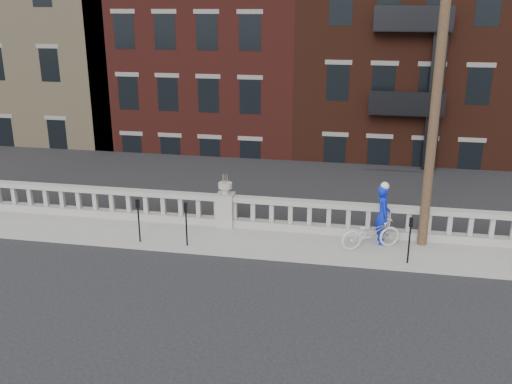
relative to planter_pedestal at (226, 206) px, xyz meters
The scene contains 11 objects.
ground 4.04m from the planter_pedestal, 90.00° to the right, with size 120.00×120.00×0.00m, color black.
sidewalk 1.21m from the planter_pedestal, 90.00° to the right, with size 32.00×2.20×0.15m, color gray.
balustrade 0.19m from the planter_pedestal, ahead, with size 28.00×0.34×1.03m.
planter_pedestal is the anchor object (origin of this frame).
lower_level 19.19m from the planter_pedestal, 88.31° to the left, with size 80.00×44.00×20.80m.
utility_pole 7.61m from the planter_pedestal, ahead, with size 1.60×0.28×10.00m.
parking_meter_a 2.90m from the planter_pedestal, 141.49° to the right, with size 0.10×0.09×1.36m.
parking_meter_b 1.96m from the planter_pedestal, 112.94° to the right, with size 0.10×0.09×1.36m.
parking_meter_c 5.98m from the planter_pedestal, 17.54° to the right, with size 0.10×0.09×1.36m.
bicycle 4.75m from the planter_pedestal, 11.47° to the right, with size 0.64×1.84×0.96m, color silver.
cyclist 5.01m from the planter_pedestal, ahead, with size 0.67×0.44×1.82m, color #0C1FB8.
Camera 1 is at (4.26, -12.97, 7.12)m, focal length 40.00 mm.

